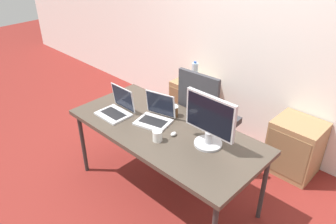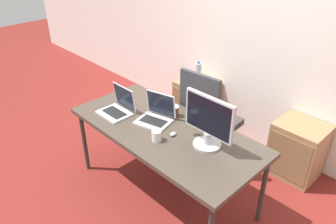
{
  "view_description": "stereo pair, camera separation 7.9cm",
  "coord_description": "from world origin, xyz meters",
  "px_view_note": "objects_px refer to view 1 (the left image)",
  "views": [
    {
      "loc": [
        1.66,
        -1.69,
        2.28
      ],
      "look_at": [
        0.0,
        0.04,
        0.88
      ],
      "focal_mm": 35.0,
      "sensor_mm": 36.0,
      "label": 1
    },
    {
      "loc": [
        1.72,
        -1.63,
        2.28
      ],
      "look_at": [
        0.0,
        0.04,
        0.88
      ],
      "focal_mm": 35.0,
      "sensor_mm": 36.0,
      "label": 2
    }
  ],
  "objects_px": {
    "laptop_right": "(117,109)",
    "coffee_cup_brown": "(174,111)",
    "office_chair": "(207,128)",
    "laptop_left": "(156,116)",
    "coffee_cup_white": "(157,136)",
    "cabinet_left": "(193,103)",
    "monitor": "(210,121)",
    "mouse": "(174,134)",
    "water_bottle": "(195,72)",
    "cabinet_right": "(295,147)"
  },
  "relations": [
    {
      "from": "office_chair",
      "to": "laptop_right",
      "type": "relative_size",
      "value": 3.73
    },
    {
      "from": "laptop_left",
      "to": "cabinet_left",
      "type": "bearing_deg",
      "value": 113.07
    },
    {
      "from": "coffee_cup_white",
      "to": "water_bottle",
      "type": "bearing_deg",
      "value": 118.08
    },
    {
      "from": "laptop_left",
      "to": "coffee_cup_brown",
      "type": "bearing_deg",
      "value": 72.19
    },
    {
      "from": "water_bottle",
      "to": "mouse",
      "type": "relative_size",
      "value": 4.59
    },
    {
      "from": "cabinet_right",
      "to": "water_bottle",
      "type": "height_order",
      "value": "water_bottle"
    },
    {
      "from": "office_chair",
      "to": "mouse",
      "type": "xyz_separation_m",
      "value": [
        0.16,
        -0.68,
        0.33
      ]
    },
    {
      "from": "laptop_right",
      "to": "mouse",
      "type": "relative_size",
      "value": 5.06
    },
    {
      "from": "coffee_cup_white",
      "to": "coffee_cup_brown",
      "type": "bearing_deg",
      "value": 114.48
    },
    {
      "from": "laptop_left",
      "to": "coffee_cup_white",
      "type": "height_order",
      "value": "laptop_left"
    },
    {
      "from": "mouse",
      "to": "coffee_cup_brown",
      "type": "xyz_separation_m",
      "value": [
        -0.22,
        0.24,
        0.04
      ]
    },
    {
      "from": "office_chair",
      "to": "water_bottle",
      "type": "xyz_separation_m",
      "value": [
        -0.59,
        0.49,
        0.3
      ]
    },
    {
      "from": "laptop_right",
      "to": "coffee_cup_brown",
      "type": "bearing_deg",
      "value": 39.05
    },
    {
      "from": "laptop_right",
      "to": "coffee_cup_brown",
      "type": "height_order",
      "value": "laptop_right"
    },
    {
      "from": "coffee_cup_brown",
      "to": "office_chair",
      "type": "bearing_deg",
      "value": 82.46
    },
    {
      "from": "cabinet_left",
      "to": "water_bottle",
      "type": "height_order",
      "value": "water_bottle"
    },
    {
      "from": "monitor",
      "to": "coffee_cup_brown",
      "type": "relative_size",
      "value": 4.42
    },
    {
      "from": "water_bottle",
      "to": "laptop_left",
      "type": "xyz_separation_m",
      "value": [
        0.47,
        -1.12,
        0.07
      ]
    },
    {
      "from": "coffee_cup_brown",
      "to": "laptop_right",
      "type": "bearing_deg",
      "value": -140.95
    },
    {
      "from": "office_chair",
      "to": "coffee_cup_white",
      "type": "relative_size",
      "value": 11.94
    },
    {
      "from": "water_bottle",
      "to": "laptop_right",
      "type": "relative_size",
      "value": 0.91
    },
    {
      "from": "water_bottle",
      "to": "laptop_left",
      "type": "relative_size",
      "value": 0.78
    },
    {
      "from": "laptop_left",
      "to": "coffee_cup_brown",
      "type": "distance_m",
      "value": 0.19
    },
    {
      "from": "office_chair",
      "to": "cabinet_right",
      "type": "height_order",
      "value": "office_chair"
    },
    {
      "from": "laptop_right",
      "to": "coffee_cup_white",
      "type": "relative_size",
      "value": 3.2
    },
    {
      "from": "cabinet_left",
      "to": "laptop_left",
      "type": "bearing_deg",
      "value": -66.93
    },
    {
      "from": "laptop_left",
      "to": "monitor",
      "type": "height_order",
      "value": "monitor"
    },
    {
      "from": "water_bottle",
      "to": "laptop_right",
      "type": "height_order",
      "value": "laptop_right"
    },
    {
      "from": "office_chair",
      "to": "monitor",
      "type": "xyz_separation_m",
      "value": [
        0.44,
        -0.58,
        0.53
      ]
    },
    {
      "from": "water_bottle",
      "to": "coffee_cup_white",
      "type": "distance_m",
      "value": 1.5
    },
    {
      "from": "office_chair",
      "to": "mouse",
      "type": "height_order",
      "value": "office_chair"
    },
    {
      "from": "cabinet_right",
      "to": "mouse",
      "type": "bearing_deg",
      "value": -117.1
    },
    {
      "from": "water_bottle",
      "to": "coffee_cup_brown",
      "type": "xyz_separation_m",
      "value": [
        0.53,
        -0.94,
        0.07
      ]
    },
    {
      "from": "cabinet_left",
      "to": "coffee_cup_white",
      "type": "height_order",
      "value": "coffee_cup_white"
    },
    {
      "from": "laptop_right",
      "to": "coffee_cup_white",
      "type": "xyz_separation_m",
      "value": [
        0.58,
        -0.05,
        -0.01
      ]
    },
    {
      "from": "cabinet_right",
      "to": "laptop_right",
      "type": "height_order",
      "value": "laptop_right"
    },
    {
      "from": "cabinet_left",
      "to": "laptop_left",
      "type": "xyz_separation_m",
      "value": [
        0.47,
        -1.11,
        0.49
      ]
    },
    {
      "from": "water_bottle",
      "to": "cabinet_left",
      "type": "bearing_deg",
      "value": -90.0
    },
    {
      "from": "cabinet_right",
      "to": "mouse",
      "type": "height_order",
      "value": "mouse"
    },
    {
      "from": "water_bottle",
      "to": "monitor",
      "type": "xyz_separation_m",
      "value": [
        1.03,
        -1.08,
        0.24
      ]
    },
    {
      "from": "laptop_left",
      "to": "mouse",
      "type": "bearing_deg",
      "value": -12.31
    },
    {
      "from": "laptop_left",
      "to": "laptop_right",
      "type": "height_order",
      "value": "same"
    },
    {
      "from": "office_chair",
      "to": "cabinet_right",
      "type": "bearing_deg",
      "value": 32.92
    },
    {
      "from": "monitor",
      "to": "water_bottle",
      "type": "bearing_deg",
      "value": 133.86
    },
    {
      "from": "laptop_left",
      "to": "cabinet_right",
      "type": "bearing_deg",
      "value": 51.82
    },
    {
      "from": "cabinet_left",
      "to": "coffee_cup_brown",
      "type": "distance_m",
      "value": 1.18
    },
    {
      "from": "monitor",
      "to": "mouse",
      "type": "distance_m",
      "value": 0.36
    },
    {
      "from": "laptop_left",
      "to": "monitor",
      "type": "distance_m",
      "value": 0.59
    },
    {
      "from": "laptop_right",
      "to": "office_chair",
      "type": "bearing_deg",
      "value": 58.88
    },
    {
      "from": "water_bottle",
      "to": "monitor",
      "type": "distance_m",
      "value": 1.51
    }
  ]
}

